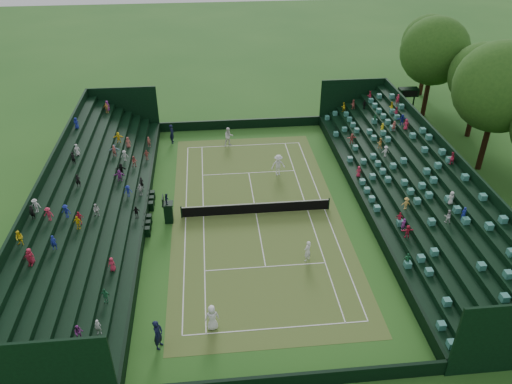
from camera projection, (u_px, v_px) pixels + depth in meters
ground at (256, 214)px, 39.15m from camera, size 160.00×160.00×0.00m
court_surface at (256, 213)px, 39.15m from camera, size 12.97×26.77×0.01m
perimeter_wall_north at (241, 124)px, 52.26m from camera, size 17.17×0.20×1.00m
perimeter_wall_south at (287, 381)px, 25.50m from camera, size 17.17×0.20×1.00m
perimeter_wall_east at (362, 202)px, 39.61m from camera, size 0.20×31.77×1.00m
perimeter_wall_west at (146, 215)px, 38.15m from camera, size 0.20×31.77×1.00m
north_grandstand at (415, 188)px, 39.41m from camera, size 6.60×32.00×4.90m
south_grandstand at (88, 206)px, 37.24m from camera, size 6.60×32.00×4.90m
tennis_net at (256, 208)px, 38.87m from camera, size 11.67×0.10×1.06m
scoreboard_tower at (408, 93)px, 52.47m from camera, size 2.00×1.00×3.70m
tree_row at (482, 78)px, 45.78m from camera, size 9.89×35.55×11.52m
umpire_chair at (168, 210)px, 37.65m from camera, size 0.80×0.80×2.53m
courtside_chairs at (150, 212)px, 38.61m from camera, size 0.48×5.45×1.04m
player_near_west at (212, 317)px, 28.71m from camera, size 0.92×0.67×1.72m
player_near_east at (308, 251)px, 33.92m from camera, size 0.71×0.67×1.62m
player_far_west at (229, 137)px, 48.69m from camera, size 1.06×0.91×1.88m
player_far_east at (278, 165)px, 43.77m from camera, size 1.36×0.91×1.96m
line_judge_north at (172, 134)px, 49.18m from camera, size 0.51×0.73×1.93m
line_judge_south at (158, 334)px, 27.48m from camera, size 0.70×0.84×1.97m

